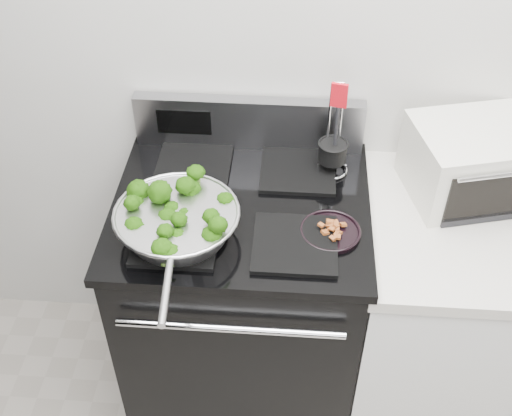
# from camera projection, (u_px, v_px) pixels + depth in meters

# --- Properties ---
(back_wall) EXTENTS (4.00, 0.02, 2.70)m
(back_wall) POSITION_uv_depth(u_px,v_px,m) (348.00, 35.00, 1.93)
(back_wall) COLOR silver
(back_wall) RESTS_ON ground
(gas_range) EXTENTS (0.79, 0.69, 1.13)m
(gas_range) POSITION_uv_depth(u_px,v_px,m) (243.00, 301.00, 2.27)
(gas_range) COLOR black
(gas_range) RESTS_ON floor
(counter) EXTENTS (0.62, 0.68, 0.92)m
(counter) POSITION_uv_depth(u_px,v_px,m) (437.00, 317.00, 2.25)
(counter) COLOR white
(counter) RESTS_ON floor
(skillet) EXTENTS (0.36, 0.58, 0.08)m
(skillet) POSITION_uv_depth(u_px,v_px,m) (177.00, 221.00, 1.82)
(skillet) COLOR silver
(skillet) RESTS_ON gas_range
(broccoli_pile) EXTENTS (0.29, 0.29, 0.10)m
(broccoli_pile) POSITION_uv_depth(u_px,v_px,m) (177.00, 215.00, 1.81)
(broccoli_pile) COLOR black
(broccoli_pile) RESTS_ON skillet
(bacon_plate) EXTENTS (0.18, 0.18, 0.04)m
(bacon_plate) POSITION_uv_depth(u_px,v_px,m) (331.00, 229.00, 1.85)
(bacon_plate) COLOR black
(bacon_plate) RESTS_ON gas_range
(utensil_holder) EXTENTS (0.11, 0.11, 0.33)m
(utensil_holder) POSITION_uv_depth(u_px,v_px,m) (332.00, 156.00, 2.04)
(utensil_holder) COLOR silver
(utensil_holder) RESTS_ON gas_range
(toaster_oven) EXTENTS (0.46, 0.39, 0.23)m
(toaster_oven) POSITION_uv_depth(u_px,v_px,m) (477.00, 161.00, 1.98)
(toaster_oven) COLOR silver
(toaster_oven) RESTS_ON counter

